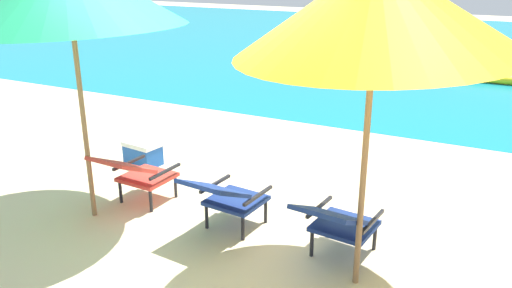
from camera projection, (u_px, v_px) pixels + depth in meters
ground_plane at (354, 121)px, 8.69m from camera, size 40.00×40.00×0.00m
ocean_band at (436, 48)px, 15.83m from camera, size 40.00×18.00×0.01m
swim_buoy at (489, 79)px, 11.34m from camera, size 1.60×0.18×0.18m
lounge_chair_left at (136, 172)px, 5.57m from camera, size 0.58×0.90×0.68m
lounge_chair_center at (226, 195)px, 5.02m from camera, size 0.61×0.92×0.68m
lounge_chair_right at (337, 221)px, 4.52m from camera, size 0.62×0.92×0.68m
beach_umbrella_right at (376, 7)px, 3.60m from camera, size 2.95×2.95×2.64m
cooler_box at (143, 153)px, 6.81m from camera, size 0.51×0.38×0.32m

